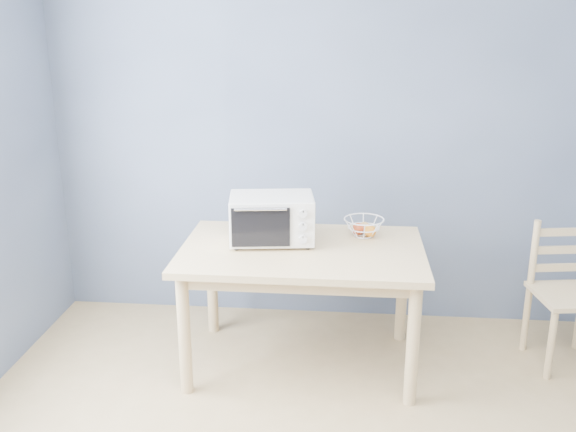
# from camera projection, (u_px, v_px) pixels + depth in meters

# --- Properties ---
(room) EXTENTS (4.01, 4.51, 2.61)m
(room) POSITION_uv_depth(u_px,v_px,m) (349.00, 254.00, 2.06)
(room) COLOR tan
(room) RESTS_ON ground
(dining_table) EXTENTS (1.40, 0.90, 0.75)m
(dining_table) POSITION_uv_depth(u_px,v_px,m) (302.00, 264.00, 3.73)
(dining_table) COLOR #D3B17E
(dining_table) RESTS_ON ground
(toaster_oven) EXTENTS (0.52, 0.41, 0.29)m
(toaster_oven) POSITION_uv_depth(u_px,v_px,m) (269.00, 218.00, 3.74)
(toaster_oven) COLOR silver
(toaster_oven) RESTS_ON dining_table
(fruit_basket) EXTENTS (0.25, 0.25, 0.11)m
(fruit_basket) POSITION_uv_depth(u_px,v_px,m) (364.00, 227.00, 3.87)
(fruit_basket) COLOR white
(fruit_basket) RESTS_ON dining_table
(dining_chair) EXTENTS (0.46, 0.46, 0.86)m
(dining_chair) POSITION_uv_depth(u_px,v_px,m) (567.00, 296.00, 3.84)
(dining_chair) COLOR #D3B17E
(dining_chair) RESTS_ON ground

